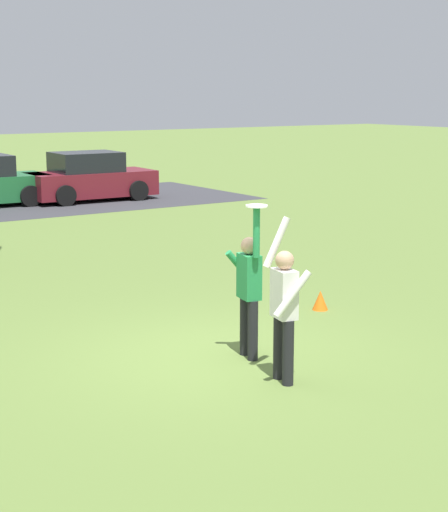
{
  "coord_description": "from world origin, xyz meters",
  "views": [
    {
      "loc": [
        -6.09,
        -9.18,
        3.54
      ],
      "look_at": [
        0.22,
        0.13,
        1.34
      ],
      "focal_mm": 59.24,
      "sensor_mm": 36.0,
      "label": 1
    }
  ],
  "objects_px": {
    "person_catcher": "(249,287)",
    "person_defender": "(284,305)",
    "frisbee_disc": "(257,206)",
    "parked_car_maroon": "(90,178)",
    "field_cone_orange": "(320,300)"
  },
  "relations": [
    {
      "from": "person_defender",
      "to": "frisbee_disc",
      "type": "relative_size",
      "value": 7.19
    },
    {
      "from": "parked_car_maroon",
      "to": "person_defender",
      "type": "bearing_deg",
      "value": -106.37
    },
    {
      "from": "person_catcher",
      "to": "field_cone_orange",
      "type": "height_order",
      "value": "person_catcher"
    },
    {
      "from": "person_defender",
      "to": "frisbee_disc",
      "type": "height_order",
      "value": "frisbee_disc"
    },
    {
      "from": "person_catcher",
      "to": "field_cone_orange",
      "type": "xyz_separation_m",
      "value": [
        2.45,
        1.39,
        -0.82
      ]
    },
    {
      "from": "person_catcher",
      "to": "person_defender",
      "type": "xyz_separation_m",
      "value": [
        -0.22,
        -1.03,
        -0.0
      ]
    },
    {
      "from": "parked_car_maroon",
      "to": "field_cone_orange",
      "type": "bearing_deg",
      "value": -99.67
    },
    {
      "from": "person_defender",
      "to": "field_cone_orange",
      "type": "height_order",
      "value": "person_defender"
    },
    {
      "from": "person_defender",
      "to": "parked_car_maroon",
      "type": "relative_size",
      "value": 0.49
    },
    {
      "from": "field_cone_orange",
      "to": "person_catcher",
      "type": "bearing_deg",
      "value": -150.46
    },
    {
      "from": "person_catcher",
      "to": "frisbee_disc",
      "type": "bearing_deg",
      "value": 0.0
    },
    {
      "from": "person_catcher",
      "to": "person_defender",
      "type": "distance_m",
      "value": 1.05
    },
    {
      "from": "person_catcher",
      "to": "parked_car_maroon",
      "type": "distance_m",
      "value": 17.38
    },
    {
      "from": "person_defender",
      "to": "parked_car_maroon",
      "type": "bearing_deg",
      "value": -6.01
    },
    {
      "from": "person_defender",
      "to": "parked_car_maroon",
      "type": "xyz_separation_m",
      "value": [
        5.67,
        17.53,
        -0.25
      ]
    }
  ]
}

